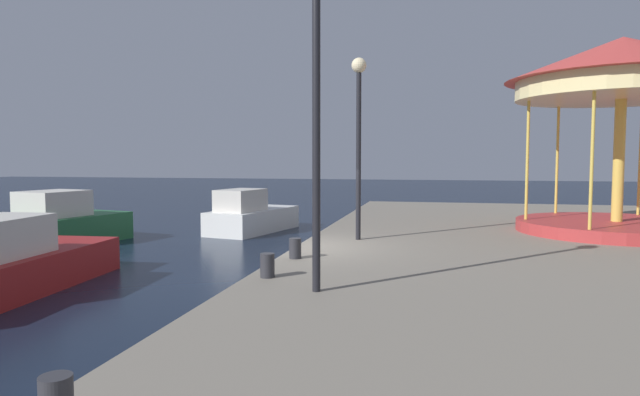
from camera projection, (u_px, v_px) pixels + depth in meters
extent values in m
plane|color=black|center=(296.00, 282.00, 12.48)|extent=(120.00, 120.00, 0.00)
cube|color=gray|center=(621.00, 278.00, 11.04)|extent=(13.38, 26.65, 0.80)
cube|color=#236638|center=(61.00, 230.00, 17.86)|extent=(2.99, 4.51, 0.92)
cube|color=beige|center=(53.00, 204.00, 17.56)|extent=(1.87, 2.10, 0.82)
cube|color=#4C6070|center=(76.00, 197.00, 18.38)|extent=(1.30, 0.37, 0.37)
cube|color=white|center=(253.00, 220.00, 20.97)|extent=(2.61, 4.43, 0.85)
cube|color=beige|center=(241.00, 200.00, 20.16)|extent=(1.59, 2.05, 0.79)
cube|color=#4C6070|center=(254.00, 194.00, 20.97)|extent=(1.03, 0.33, 0.35)
cube|color=maroon|center=(7.00, 274.00, 11.35)|extent=(2.18, 5.70, 0.80)
cube|color=#4C6070|center=(30.00, 223.00, 12.02)|extent=(1.12, 0.16, 0.36)
cylinder|color=#B23333|center=(616.00, 227.00, 14.71)|extent=(5.05, 5.05, 0.30)
cylinder|color=gold|center=(619.00, 161.00, 14.58)|extent=(0.28, 0.28, 3.20)
cylinder|color=#F2E099|center=(622.00, 89.00, 14.45)|extent=(5.27, 5.27, 0.50)
cone|color=#C63D38|center=(623.00, 58.00, 14.39)|extent=(5.85, 5.85, 1.10)
cylinder|color=gold|center=(640.00, 160.00, 16.27)|extent=(0.08, 0.08, 3.20)
cylinder|color=gold|center=(557.00, 160.00, 16.75)|extent=(0.08, 0.08, 3.20)
cylinder|color=gold|center=(527.00, 161.00, 15.06)|extent=(0.08, 0.08, 3.20)
cylinder|color=gold|center=(592.00, 161.00, 12.90)|extent=(0.08, 0.08, 3.20)
cylinder|color=black|center=(316.00, 143.00, 8.08)|extent=(0.12, 0.12, 4.38)
cylinder|color=black|center=(359.00, 157.00, 13.32)|extent=(0.12, 0.12, 3.99)
sphere|color=#F9E5B2|center=(359.00, 65.00, 13.16)|extent=(0.36, 0.36, 0.36)
cylinder|color=#2D2D33|center=(267.00, 265.00, 9.18)|extent=(0.24, 0.24, 0.40)
cylinder|color=#2D2D33|center=(295.00, 248.00, 10.92)|extent=(0.24, 0.24, 0.40)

